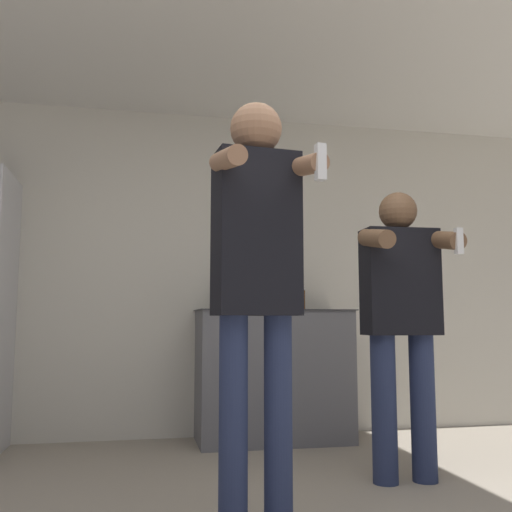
# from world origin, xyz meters

# --- Properties ---
(wall_back) EXTENTS (7.00, 0.06, 2.55)m
(wall_back) POSITION_xyz_m (0.00, 2.78, 1.27)
(wall_back) COLOR beige
(wall_back) RESTS_ON ground_plane
(ceiling_slab) EXTENTS (7.00, 3.27, 0.05)m
(ceiling_slab) POSITION_xyz_m (0.00, 1.37, 2.57)
(ceiling_slab) COLOR silver
(ceiling_slab) RESTS_ON wall_back
(counter) EXTENTS (1.15, 0.57, 0.97)m
(counter) POSITION_xyz_m (0.42, 2.48, 0.48)
(counter) COLOR slate
(counter) RESTS_ON ground_plane
(bottle_short_whiskey) EXTENTS (0.07, 0.07, 0.25)m
(bottle_short_whiskey) POSITION_xyz_m (0.65, 2.53, 1.06)
(bottle_short_whiskey) COLOR #563314
(bottle_short_whiskey) RESTS_ON counter
(bottle_amber_bourbon) EXTENTS (0.07, 0.07, 0.31)m
(bottle_amber_bourbon) POSITION_xyz_m (0.48, 2.53, 1.09)
(bottle_amber_bourbon) COLOR #194723
(bottle_amber_bourbon) RESTS_ON counter
(bottle_green_wine) EXTENTS (0.07, 0.07, 0.25)m
(bottle_green_wine) POSITION_xyz_m (0.02, 2.53, 1.05)
(bottle_green_wine) COLOR #194723
(bottle_green_wine) RESTS_ON counter
(bottle_tall_gin) EXTENTS (0.09, 0.09, 0.33)m
(bottle_tall_gin) POSITION_xyz_m (0.20, 2.53, 1.11)
(bottle_tall_gin) COLOR silver
(bottle_tall_gin) RESTS_ON counter
(person_woman_foreground) EXTENTS (0.43, 0.44, 1.80)m
(person_woman_foreground) POSITION_xyz_m (-0.10, 0.54, 1.09)
(person_woman_foreground) COLOR navy
(person_woman_foreground) RESTS_ON ground_plane
(person_man_side) EXTENTS (0.51, 0.44, 1.63)m
(person_man_side) POSITION_xyz_m (0.88, 1.27, 0.94)
(person_man_side) COLOR navy
(person_man_side) RESTS_ON ground_plane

